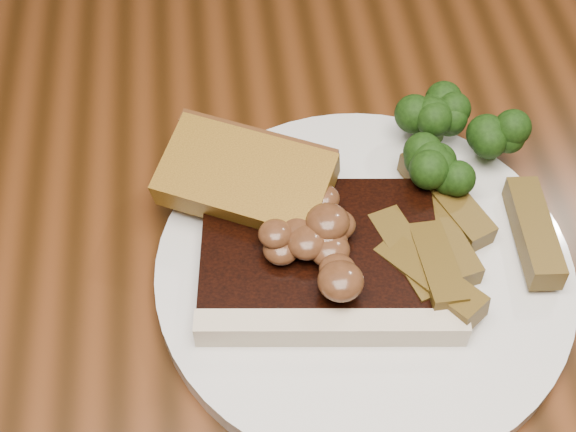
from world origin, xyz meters
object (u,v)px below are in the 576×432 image
object	(u,v)px
chair_far	(277,12)
garlic_bread	(247,198)
dining_table	(279,298)
potato_wedges	(459,228)
plate	(363,273)
steak	(320,259)

from	to	relation	value
chair_far	garlic_bread	distance (m)	0.69
dining_table	garlic_bread	bearing A→B (deg)	148.69
garlic_bread	potato_wedges	xyz separation A→B (m)	(0.14, -0.04, -0.00)
plate	steak	world-z (taller)	steak
chair_far	plate	size ratio (longest dim) A/B	2.98
plate	garlic_bread	xyz separation A→B (m)	(-0.07, 0.06, 0.02)
potato_wedges	plate	bearing A→B (deg)	-165.93
dining_table	plate	distance (m)	0.12
dining_table	potato_wedges	distance (m)	0.17
garlic_bread	potato_wedges	distance (m)	0.14
garlic_bread	potato_wedges	size ratio (longest dim) A/B	1.04
dining_table	plate	bearing A→B (deg)	-40.86
plate	garlic_bread	size ratio (longest dim) A/B	2.46
steak	garlic_bread	size ratio (longest dim) A/B	1.37
chair_far	potato_wedges	size ratio (longest dim) A/B	7.59
potato_wedges	chair_far	bearing A→B (deg)	95.39
steak	potato_wedges	bearing A→B (deg)	14.34
steak	potato_wedges	world-z (taller)	potato_wedges
dining_table	potato_wedges	world-z (taller)	potato_wedges
plate	chair_far	bearing A→B (deg)	89.47
chair_far	plate	xyz separation A→B (m)	(-0.01, -0.66, 0.31)
steak	potato_wedges	xyz separation A→B (m)	(0.10, 0.01, 0.00)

